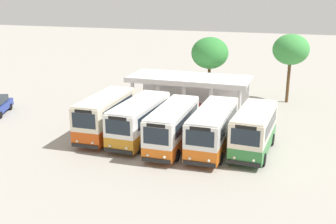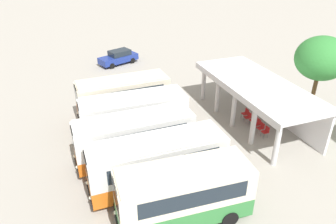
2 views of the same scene
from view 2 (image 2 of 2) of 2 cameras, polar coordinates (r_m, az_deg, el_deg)
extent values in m
plane|color=#A39E93|center=(21.64, -11.14, -8.75)|extent=(180.00, 180.00, 0.00)
cylinder|color=black|center=(25.05, -11.97, -2.04)|extent=(0.24, 0.91, 0.90)
cylinder|color=black|center=(26.93, -12.89, 0.12)|extent=(0.24, 0.91, 0.90)
cylinder|color=black|center=(25.99, -2.33, -0.21)|extent=(0.24, 0.91, 0.90)
cylinder|color=black|center=(27.80, -3.85, 1.76)|extent=(0.24, 0.91, 0.90)
cube|color=#D14C14|center=(26.12, -7.77, 0.92)|extent=(2.44, 7.26, 1.13)
cube|color=beige|center=(25.49, -7.98, 3.79)|extent=(2.44, 7.26, 1.74)
cube|color=beige|center=(25.13, -8.12, 5.71)|extent=(2.37, 7.04, 0.12)
cube|color=black|center=(25.82, -15.50, -1.34)|extent=(2.15, 0.16, 0.28)
cube|color=#1E2833|center=(24.97, -15.95, 2.50)|extent=(1.85, 0.10, 1.13)
cube|color=black|center=(24.68, -16.16, 3.96)|extent=(1.36, 0.08, 0.24)
cube|color=#1E2833|center=(24.51, -7.08, 2.93)|extent=(0.19, 5.76, 0.96)
cube|color=#1E2833|center=(26.49, -8.41, 4.84)|extent=(0.19, 5.76, 0.96)
sphere|color=#EAEACC|center=(25.13, -15.36, -1.37)|extent=(0.20, 0.20, 0.20)
sphere|color=#EAEACC|center=(26.22, -15.76, -0.12)|extent=(0.20, 0.20, 0.20)
cylinder|color=black|center=(22.64, -11.08, -5.50)|extent=(0.25, 0.91, 0.90)
cylinder|color=black|center=(24.51, -11.90, -2.75)|extent=(0.25, 0.91, 0.90)
cylinder|color=black|center=(23.51, 0.31, -3.52)|extent=(0.25, 0.91, 0.90)
cylinder|color=black|center=(25.31, -1.34, -1.02)|extent=(0.25, 0.91, 0.90)
cube|color=orange|center=(23.64, -5.98, -2.22)|extent=(2.53, 7.66, 1.03)
cube|color=white|center=(23.00, -6.14, 0.64)|extent=(2.53, 7.66, 1.63)
cube|color=white|center=(22.61, -6.26, 2.61)|extent=(2.46, 7.43, 0.12)
cube|color=black|center=(23.46, -15.07, -4.49)|extent=(2.20, 0.16, 0.28)
cube|color=#1E2833|center=(22.58, -15.51, -0.71)|extent=(1.90, 0.11, 1.06)
cube|color=black|center=(22.29, -15.72, 0.75)|extent=(1.39, 0.09, 0.24)
cube|color=#1E2833|center=(22.01, -5.20, -0.51)|extent=(0.22, 6.08, 0.90)
cube|color=#1E2833|center=(23.99, -6.56, 1.99)|extent=(0.22, 6.08, 0.90)
sphere|color=#EAEACC|center=(22.75, -14.99, -4.65)|extent=(0.20, 0.20, 0.20)
sphere|color=#EAEACC|center=(23.84, -15.29, -3.07)|extent=(0.20, 0.20, 0.20)
cylinder|color=black|center=(20.20, -11.41, -10.22)|extent=(0.23, 0.90, 0.90)
cylinder|color=black|center=(21.84, -12.44, -7.05)|extent=(0.23, 0.90, 0.90)
cylinder|color=black|center=(21.16, 1.21, -7.55)|extent=(0.23, 0.90, 0.90)
cylinder|color=black|center=(22.73, -0.74, -4.74)|extent=(0.23, 0.90, 0.90)
cube|color=orange|center=(21.13, -5.77, -6.50)|extent=(2.21, 7.59, 0.91)
cube|color=white|center=(20.39, -5.96, -3.39)|extent=(2.21, 7.59, 1.78)
cube|color=white|center=(19.91, -6.09, -1.06)|extent=(2.15, 7.36, 0.12)
cube|color=black|center=(20.88, -15.96, -9.15)|extent=(2.04, 0.12, 0.28)
cube|color=#1E2833|center=(19.92, -16.47, -5.20)|extent=(1.76, 0.07, 1.16)
cube|color=black|center=(19.55, -16.76, -3.44)|extent=(1.29, 0.06, 0.24)
cube|color=#1E2833|center=(19.52, -4.82, -4.74)|extent=(0.09, 6.05, 0.98)
cube|color=#1E2833|center=(21.27, -6.49, -1.82)|extent=(0.09, 6.05, 0.98)
sphere|color=#EAEACC|center=(20.23, -15.84, -9.41)|extent=(0.20, 0.20, 0.20)
sphere|color=#EAEACC|center=(21.19, -16.24, -7.55)|extent=(0.20, 0.20, 0.20)
cylinder|color=black|center=(18.00, -8.30, -15.58)|extent=(0.23, 0.90, 0.90)
cylinder|color=black|center=(19.65, -9.76, -11.30)|extent=(0.23, 0.90, 0.90)
cylinder|color=black|center=(19.19, 6.35, -12.15)|extent=(0.23, 0.90, 0.90)
cylinder|color=black|center=(20.74, 3.67, -8.47)|extent=(0.23, 0.90, 0.90)
cube|color=orange|center=(18.95, -1.83, -10.81)|extent=(2.37, 7.89, 1.02)
cube|color=silver|center=(18.14, -1.90, -7.55)|extent=(2.37, 7.89, 1.63)
cube|color=silver|center=(17.65, -1.94, -5.25)|extent=(2.30, 7.65, 0.12)
cube|color=black|center=(18.66, -13.80, -14.05)|extent=(2.20, 0.12, 0.28)
cube|color=#1E2833|center=(17.55, -14.30, -9.78)|extent=(1.89, 0.06, 1.06)
cube|color=black|center=(17.17, -14.56, -8.08)|extent=(1.39, 0.06, 0.24)
cube|color=#1E2833|center=(17.27, -0.36, -9.44)|extent=(0.09, 6.29, 0.90)
cube|color=#1E2833|center=(19.04, -2.71, -5.47)|extent=(0.09, 6.29, 0.90)
sphere|color=#EAEACC|center=(17.98, -13.59, -14.62)|extent=(0.20, 0.20, 0.20)
sphere|color=#EAEACC|center=(18.94, -14.14, -12.10)|extent=(0.20, 0.20, 0.20)
cylinder|color=black|center=(17.69, -5.14, -16.33)|extent=(0.27, 0.91, 0.90)
cylinder|color=black|center=(17.30, 10.92, -18.15)|extent=(0.27, 0.91, 0.90)
cylinder|color=black|center=(18.68, 7.78, -13.58)|extent=(0.27, 0.91, 0.90)
cube|color=#337F3D|center=(17.01, 2.79, -16.31)|extent=(2.70, 6.85, 1.05)
cube|color=beige|center=(16.08, 2.91, -12.84)|extent=(2.70, 6.85, 1.68)
cube|color=beige|center=(15.50, 2.99, -10.32)|extent=(2.62, 6.64, 0.12)
cube|color=#1E2833|center=(15.48, -9.23, -14.97)|extent=(1.89, 0.16, 1.10)
cube|color=black|center=(15.03, -9.43, -13.10)|extent=(1.38, 0.13, 0.24)
cube|color=#1E2833|center=(15.29, 4.78, -15.29)|extent=(0.36, 5.37, 0.93)
cube|color=#1E2833|center=(16.90, 1.91, -10.22)|extent=(0.36, 5.37, 0.93)
sphere|color=#EAEACC|center=(16.97, -9.31, -17.24)|extent=(0.20, 0.20, 0.20)
cylinder|color=black|center=(36.97, -9.92, 8.07)|extent=(0.39, 0.66, 0.64)
cylinder|color=black|center=(38.33, -11.25, 8.68)|extent=(0.39, 0.66, 0.64)
cylinder|color=black|center=(38.38, -6.34, 9.08)|extent=(0.39, 0.66, 0.64)
cylinder|color=black|center=(39.69, -7.74, 9.65)|extent=(0.39, 0.66, 0.64)
cube|color=navy|center=(38.21, -8.83, 9.38)|extent=(3.21, 4.85, 0.70)
cube|color=#1E2833|center=(38.12, -8.62, 10.39)|extent=(2.21, 2.72, 0.60)
cylinder|color=silver|center=(28.85, 6.36, 5.18)|extent=(0.36, 0.36, 3.20)
cylinder|color=silver|center=(26.78, 8.81, 3.12)|extent=(0.36, 0.36, 3.20)
cylinder|color=silver|center=(24.81, 11.64, 0.72)|extent=(0.36, 0.36, 3.20)
cylinder|color=silver|center=(22.95, 14.95, -2.09)|extent=(0.36, 0.36, 3.20)
cylinder|color=silver|center=(21.26, 18.82, -5.35)|extent=(0.36, 0.36, 3.20)
cube|color=white|center=(26.93, 18.69, 2.03)|extent=(11.14, 0.20, 3.20)
cube|color=white|center=(25.07, 15.61, 4.84)|extent=(11.64, 4.77, 0.20)
cube|color=white|center=(23.93, 10.95, 3.62)|extent=(11.64, 0.10, 0.28)
cylinder|color=slate|center=(26.50, 13.30, -0.98)|extent=(0.03, 0.03, 0.44)
cylinder|color=slate|center=(26.75, 12.89, -0.64)|extent=(0.03, 0.03, 0.44)
cylinder|color=slate|center=(26.69, 13.93, -0.84)|extent=(0.03, 0.03, 0.44)
cylinder|color=slate|center=(26.93, 13.52, -0.51)|extent=(0.03, 0.03, 0.44)
cube|color=#B21E1E|center=(26.60, 13.47, -0.29)|extent=(0.44, 0.44, 0.04)
cube|color=#B21E1E|center=(26.62, 13.87, 0.16)|extent=(0.44, 0.04, 0.40)
cylinder|color=slate|center=(26.02, 13.74, -1.62)|extent=(0.03, 0.03, 0.44)
cylinder|color=slate|center=(26.26, 13.32, -1.26)|extent=(0.03, 0.03, 0.44)
cylinder|color=slate|center=(26.20, 14.38, -1.48)|extent=(0.03, 0.03, 0.44)
cylinder|color=slate|center=(26.45, 13.95, -1.12)|extent=(0.03, 0.03, 0.44)
cube|color=#B21E1E|center=(26.12, 13.91, -0.91)|extent=(0.44, 0.44, 0.04)
cube|color=#B21E1E|center=(26.13, 14.32, -0.45)|extent=(0.44, 0.04, 0.40)
cylinder|color=slate|center=(25.68, 14.68, -2.17)|extent=(0.03, 0.03, 0.44)
cylinder|color=slate|center=(25.92, 14.25, -1.81)|extent=(0.03, 0.03, 0.44)
cylinder|color=slate|center=(25.87, 15.32, -2.02)|extent=(0.03, 0.03, 0.44)
cylinder|color=slate|center=(26.11, 14.88, -1.66)|extent=(0.03, 0.03, 0.44)
cube|color=#B21E1E|center=(25.78, 14.85, -1.45)|extent=(0.44, 0.44, 0.04)
cube|color=#B21E1E|center=(25.79, 15.26, -0.98)|extent=(0.44, 0.04, 0.40)
cylinder|color=slate|center=(25.25, 15.32, -2.81)|extent=(0.03, 0.03, 0.44)
cylinder|color=slate|center=(25.49, 14.87, -2.44)|extent=(0.03, 0.03, 0.44)
cylinder|color=slate|center=(25.44, 15.97, -2.66)|extent=(0.03, 0.03, 0.44)
cylinder|color=slate|center=(25.68, 15.52, -2.29)|extent=(0.03, 0.03, 0.44)
cube|color=#B21E1E|center=(25.35, 15.49, -2.08)|extent=(0.44, 0.44, 0.04)
cube|color=#B21E1E|center=(25.36, 15.91, -1.61)|extent=(0.44, 0.04, 0.40)
cylinder|color=slate|center=(24.80, 15.89, -3.50)|extent=(0.03, 0.03, 0.44)
cylinder|color=slate|center=(25.04, 15.43, -3.11)|extent=(0.03, 0.03, 0.44)
cylinder|color=slate|center=(25.00, 16.54, -3.34)|extent=(0.03, 0.03, 0.44)
cylinder|color=slate|center=(25.23, 16.08, -2.95)|extent=(0.03, 0.03, 0.44)
cube|color=#B21E1E|center=(24.90, 16.06, -2.75)|extent=(0.44, 0.44, 0.04)
cube|color=#B21E1E|center=(24.91, 16.49, -2.27)|extent=(0.44, 0.04, 0.40)
cylinder|color=slate|center=(24.42, 16.66, -4.17)|extent=(0.03, 0.03, 0.44)
cylinder|color=slate|center=(24.65, 16.19, -3.77)|extent=(0.03, 0.03, 0.44)
cylinder|color=slate|center=(24.62, 17.32, -3.99)|extent=(0.03, 0.03, 0.44)
cylinder|color=slate|center=(24.84, 16.84, -3.60)|extent=(0.03, 0.03, 0.44)
cube|color=#B21E1E|center=(24.51, 16.83, -3.41)|extent=(0.44, 0.44, 0.04)
cube|color=#B21E1E|center=(24.52, 17.27, -2.91)|extent=(0.44, 0.04, 0.40)
cylinder|color=brown|center=(27.99, 24.29, 2.38)|extent=(0.32, 0.32, 3.57)
ellipsoid|color=#338438|center=(26.87, 25.66, 8.61)|extent=(3.90, 3.90, 3.31)
camera|label=1|loc=(24.85, -89.55, -3.38)|focal=43.87mm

